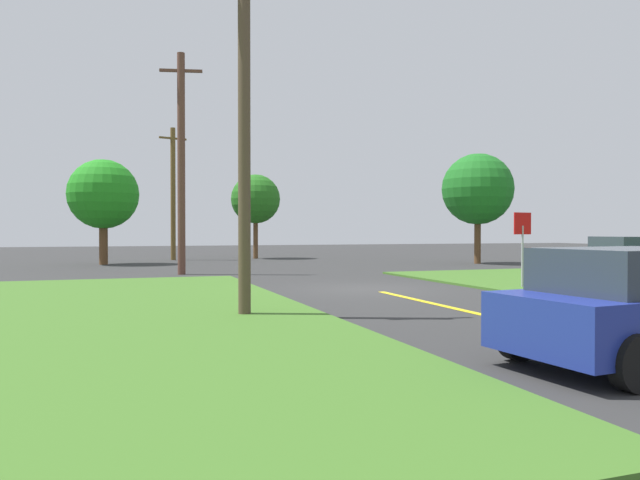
{
  "coord_description": "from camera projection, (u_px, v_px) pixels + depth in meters",
  "views": [
    {
      "loc": [
        -7.65,
        -17.26,
        1.85
      ],
      "look_at": [
        0.06,
        4.88,
        1.51
      ],
      "focal_mm": 32.94,
      "sensor_mm": 36.0,
      "label": 1
    }
  ],
  "objects": [
    {
      "name": "ground_plane",
      "position": [
        368.0,
        289.0,
        18.84
      ],
      "size": [
        120.0,
        120.0,
        0.0
      ],
      "primitive_type": "plane",
      "color": "#2F2F2F"
    },
    {
      "name": "utility_pole_far",
      "position": [
        173.0,
        192.0,
        37.92
      ],
      "size": [
        1.77,
        0.56,
        8.55
      ],
      "color": "brown",
      "rests_on": "ground"
    },
    {
      "name": "lane_stripe_center",
      "position": [
        537.0,
        327.0,
        11.29
      ],
      "size": [
        0.2,
        14.0,
        0.01
      ],
      "primitive_type": "cube",
      "color": "yellow",
      "rests_on": "ground"
    },
    {
      "name": "utility_pole_near",
      "position": [
        244.0,
        133.0,
        12.57
      ],
      "size": [
        1.79,
        0.42,
        7.62
      ],
      "color": "brown",
      "rests_on": "ground"
    },
    {
      "name": "pine_tree_center",
      "position": [
        256.0,
        199.0,
        39.93
      ],
      "size": [
        3.34,
        3.34,
        5.74
      ],
      "color": "brown",
      "rests_on": "ground"
    },
    {
      "name": "grass_verge_left",
      "position": [
        29.0,
        320.0,
        11.99
      ],
      "size": [
        12.0,
        20.0,
        0.08
      ],
      "primitive_type": "cube",
      "color": "#3D6B24",
      "rests_on": "ground"
    },
    {
      "name": "car_on_crossroad",
      "position": [
        617.0,
        255.0,
        26.49
      ],
      "size": [
        2.59,
        4.65,
        1.62
      ],
      "rotation": [
        0.0,
        0.0,
        1.42
      ],
      "color": "#196B33",
      "rests_on": "ground"
    },
    {
      "name": "oak_tree_right",
      "position": [
        103.0,
        194.0,
        32.73
      ],
      "size": [
        3.88,
        3.88,
        5.88
      ],
      "color": "brown",
      "rests_on": "ground"
    },
    {
      "name": "stop_sign",
      "position": [
        522.0,
        236.0,
        18.74
      ],
      "size": [
        0.7,
        0.11,
        2.46
      ],
      "rotation": [
        0.0,
        0.0,
        3.25
      ],
      "color": "#9EA0A8",
      "rests_on": "ground"
    },
    {
      "name": "utility_pole_mid",
      "position": [
        181.0,
        162.0,
        25.1
      ],
      "size": [
        1.78,
        0.52,
        9.48
      ],
      "color": "brown",
      "rests_on": "ground"
    },
    {
      "name": "oak_tree_left",
      "position": [
        478.0,
        189.0,
        33.61
      ],
      "size": [
        4.07,
        4.07,
        6.32
      ],
      "color": "brown",
      "rests_on": "ground"
    }
  ]
}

